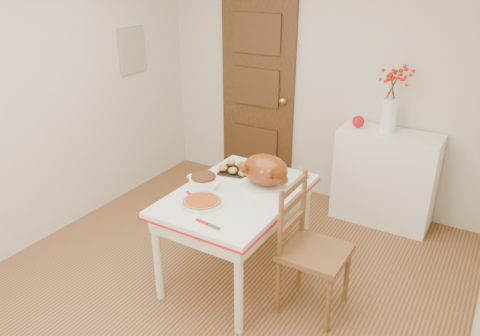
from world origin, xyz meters
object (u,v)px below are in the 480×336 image
Objects in this scene: turkey_platter at (265,172)px; pumpkin_pie at (202,201)px; kitchen_table at (237,235)px; sideboard at (385,178)px; chair_oak at (315,249)px.

turkey_platter reaches higher than pumpkin_pie.
kitchen_table is 4.53× the size of pumpkin_pie.
kitchen_table is (-0.75, -1.46, -0.08)m from sideboard.
turkey_platter is 1.51× the size of pumpkin_pie.
turkey_platter reaches higher than kitchen_table.
turkey_platter reaches higher than sideboard.
sideboard is 1.47m from turkey_platter.
sideboard is 1.98m from pumpkin_pie.
chair_oak is (0.67, -0.05, 0.12)m from kitchen_table.
chair_oak reaches higher than kitchen_table.
kitchen_table is 0.68m from chair_oak.
chair_oak is (-0.08, -1.51, 0.04)m from sideboard.
pumpkin_pie is at bearing -115.93° from sideboard.
kitchen_table is 0.51m from pumpkin_pie.
sideboard is at bearing 45.06° from turkey_platter.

